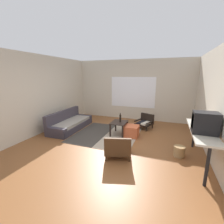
{
  "coord_description": "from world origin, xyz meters",
  "views": [
    {
      "loc": [
        1.58,
        -3.99,
        2.0
      ],
      "look_at": [
        -0.15,
        0.69,
        0.82
      ],
      "focal_mm": 24.93,
      "sensor_mm": 36.0,
      "label": 1
    }
  ],
  "objects_px": {
    "clay_vase": "(199,119)",
    "console_shelf": "(201,132)",
    "crt_television": "(205,123)",
    "couch": "(70,123)",
    "wicker_basket": "(179,151)",
    "coffee_table": "(119,125)",
    "glass_bottle": "(120,118)",
    "ottoman_orange": "(131,131)",
    "armchair_by_window": "(145,122)",
    "armchair_striped_foreground": "(118,148)"
  },
  "relations": [
    {
      "from": "wicker_basket",
      "to": "couch",
      "type": "bearing_deg",
      "value": 167.8
    },
    {
      "from": "armchair_by_window",
      "to": "crt_television",
      "type": "distance_m",
      "value": 2.9
    },
    {
      "from": "couch",
      "to": "coffee_table",
      "type": "xyz_separation_m",
      "value": [
        1.97,
        0.06,
        0.15
      ]
    },
    {
      "from": "armchair_by_window",
      "to": "console_shelf",
      "type": "distance_m",
      "value": 2.62
    },
    {
      "from": "armchair_striped_foreground",
      "to": "crt_television",
      "type": "distance_m",
      "value": 2.01
    },
    {
      "from": "clay_vase",
      "to": "console_shelf",
      "type": "bearing_deg",
      "value": -90.0
    },
    {
      "from": "crt_television",
      "to": "couch",
      "type": "bearing_deg",
      "value": 163.77
    },
    {
      "from": "console_shelf",
      "to": "glass_bottle",
      "type": "relative_size",
      "value": 5.89
    },
    {
      "from": "ottoman_orange",
      "to": "clay_vase",
      "type": "relative_size",
      "value": 1.38
    },
    {
      "from": "ottoman_orange",
      "to": "crt_television",
      "type": "xyz_separation_m",
      "value": [
        1.84,
        -1.29,
        0.86
      ]
    },
    {
      "from": "clay_vase",
      "to": "armchair_by_window",
      "type": "bearing_deg",
      "value": 133.22
    },
    {
      "from": "armchair_striped_foreground",
      "to": "glass_bottle",
      "type": "height_order",
      "value": "glass_bottle"
    },
    {
      "from": "armchair_striped_foreground",
      "to": "ottoman_orange",
      "type": "bearing_deg",
      "value": 90.31
    },
    {
      "from": "armchair_by_window",
      "to": "coffee_table",
      "type": "bearing_deg",
      "value": -125.51
    },
    {
      "from": "console_shelf",
      "to": "clay_vase",
      "type": "xyz_separation_m",
      "value": [
        0.0,
        0.42,
        0.21
      ]
    },
    {
      "from": "wicker_basket",
      "to": "console_shelf",
      "type": "bearing_deg",
      "value": -20.22
    },
    {
      "from": "armchair_by_window",
      "to": "wicker_basket",
      "type": "xyz_separation_m",
      "value": [
        1.15,
        -1.92,
        -0.12
      ]
    },
    {
      "from": "couch",
      "to": "clay_vase",
      "type": "relative_size",
      "value": 5.83
    },
    {
      "from": "ottoman_orange",
      "to": "crt_television",
      "type": "distance_m",
      "value": 2.41
    },
    {
      "from": "armchair_by_window",
      "to": "armchair_striped_foreground",
      "type": "distance_m",
      "value": 2.52
    },
    {
      "from": "couch",
      "to": "wicker_basket",
      "type": "xyz_separation_m",
      "value": [
        3.85,
        -0.83,
        -0.08
      ]
    },
    {
      "from": "glass_bottle",
      "to": "wicker_basket",
      "type": "bearing_deg",
      "value": -26.42
    },
    {
      "from": "armchair_by_window",
      "to": "crt_television",
      "type": "height_order",
      "value": "crt_television"
    },
    {
      "from": "coffee_table",
      "to": "armchair_striped_foreground",
      "type": "bearing_deg",
      "value": -73.28
    },
    {
      "from": "couch",
      "to": "wicker_basket",
      "type": "distance_m",
      "value": 3.94
    },
    {
      "from": "crt_television",
      "to": "glass_bottle",
      "type": "bearing_deg",
      "value": 149.49
    },
    {
      "from": "armchair_by_window",
      "to": "armchair_striped_foreground",
      "type": "height_order",
      "value": "armchair_striped_foreground"
    },
    {
      "from": "couch",
      "to": "glass_bottle",
      "type": "bearing_deg",
      "value": 2.42
    },
    {
      "from": "coffee_table",
      "to": "wicker_basket",
      "type": "height_order",
      "value": "coffee_table"
    },
    {
      "from": "ottoman_orange",
      "to": "coffee_table",
      "type": "bearing_deg",
      "value": -179.73
    },
    {
      "from": "armchair_striped_foreground",
      "to": "crt_television",
      "type": "xyz_separation_m",
      "value": [
        1.83,
        0.18,
        0.8
      ]
    },
    {
      "from": "ottoman_orange",
      "to": "clay_vase",
      "type": "distance_m",
      "value": 2.09
    },
    {
      "from": "armchair_by_window",
      "to": "armchair_striped_foreground",
      "type": "relative_size",
      "value": 0.93
    },
    {
      "from": "armchair_by_window",
      "to": "wicker_basket",
      "type": "bearing_deg",
      "value": -59.07
    },
    {
      "from": "couch",
      "to": "armchair_by_window",
      "type": "distance_m",
      "value": 2.91
    },
    {
      "from": "coffee_table",
      "to": "glass_bottle",
      "type": "height_order",
      "value": "glass_bottle"
    },
    {
      "from": "clay_vase",
      "to": "ottoman_orange",
      "type": "bearing_deg",
      "value": 161.5
    },
    {
      "from": "ottoman_orange",
      "to": "console_shelf",
      "type": "relative_size",
      "value": 0.26
    },
    {
      "from": "coffee_table",
      "to": "armchair_by_window",
      "type": "relative_size",
      "value": 0.87
    },
    {
      "from": "armchair_by_window",
      "to": "ottoman_orange",
      "type": "distance_m",
      "value": 1.07
    },
    {
      "from": "glass_bottle",
      "to": "armchair_by_window",
      "type": "bearing_deg",
      "value": 55.11
    },
    {
      "from": "couch",
      "to": "wicker_basket",
      "type": "relative_size",
      "value": 7.48
    },
    {
      "from": "wicker_basket",
      "to": "clay_vase",
      "type": "bearing_deg",
      "value": 34.56
    },
    {
      "from": "coffee_table",
      "to": "clay_vase",
      "type": "height_order",
      "value": "clay_vase"
    },
    {
      "from": "coffee_table",
      "to": "wicker_basket",
      "type": "relative_size",
      "value": 2.35
    },
    {
      "from": "coffee_table",
      "to": "ottoman_orange",
      "type": "xyz_separation_m",
      "value": [
        0.43,
        0.0,
        -0.18
      ]
    },
    {
      "from": "couch",
      "to": "crt_television",
      "type": "xyz_separation_m",
      "value": [
        4.24,
        -1.24,
        0.84
      ]
    },
    {
      "from": "armchair_striped_foreground",
      "to": "ottoman_orange",
      "type": "distance_m",
      "value": 1.48
    },
    {
      "from": "coffee_table",
      "to": "console_shelf",
      "type": "relative_size",
      "value": 0.34
    },
    {
      "from": "armchair_by_window",
      "to": "wicker_basket",
      "type": "relative_size",
      "value": 2.7
    }
  ]
}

